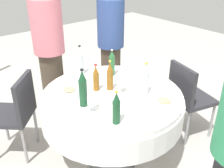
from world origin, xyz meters
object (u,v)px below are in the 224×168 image
object	(u,v)px
bottle_amber_west	(110,76)
bottle_clear_mid	(80,61)
wine_glass_north	(92,102)
bottle_dark_green_north	(83,89)
bottle_amber_left	(96,78)
bottle_dark_green_front	(116,108)
plate_far	(69,91)
dining_table	(112,107)
bottle_green_outer	(112,63)
plate_inner	(164,102)
wine_glass_south	(121,82)
chair_outer	(17,110)
chair_left	(188,95)
person_front	(111,44)
bottle_clear_south	(145,80)
person_mid	(50,53)

from	to	relation	value
bottle_amber_west	bottle_clear_mid	size ratio (longest dim) A/B	0.92
wine_glass_north	bottle_amber_west	bearing A→B (deg)	-60.02
bottle_dark_green_north	bottle_amber_left	size ratio (longest dim) A/B	1.28
bottle_clear_mid	bottle_dark_green_north	size ratio (longest dim) A/B	0.94
bottle_dark_green_front	plate_far	xyz separation A→B (m)	(0.65, 0.03, -0.12)
plate_far	dining_table	bearing A→B (deg)	-133.00
bottle_dark_green_front	bottle_green_outer	world-z (taller)	bottle_green_outer
bottle_amber_west	bottle_clear_mid	distance (m)	0.46
plate_inner	plate_far	xyz separation A→B (m)	(0.69, 0.53, 0.00)
bottle_dark_green_front	plate_far	bearing A→B (deg)	2.23
plate_far	bottle_amber_west	bearing A→B (deg)	-121.19
bottle_green_outer	wine_glass_south	bearing A→B (deg)	152.47
bottle_dark_green_front	chair_outer	world-z (taller)	bottle_dark_green_front
dining_table	chair_left	distance (m)	0.90
bottle_green_outer	plate_far	size ratio (longest dim) A/B	1.09
bottle_amber_west	plate_far	size ratio (longest dim) A/B	1.12
dining_table	person_front	size ratio (longest dim) A/B	0.83
bottle_amber_west	bottle_green_outer	xyz separation A→B (m)	(0.23, -0.22, -0.00)
bottle_amber_west	bottle_green_outer	bearing A→B (deg)	-42.62
bottle_clear_south	chair_outer	distance (m)	1.28
bottle_dark_green_north	bottle_clear_south	xyz separation A→B (m)	(-0.19, -0.54, -0.01)
plate_far	person_mid	size ratio (longest dim) A/B	0.15
bottle_amber_left	plate_far	distance (m)	0.27
person_mid	dining_table	bearing A→B (deg)	-90.00
bottle_clear_south	person_front	bearing A→B (deg)	-23.97
plate_far	bottle_green_outer	bearing A→B (deg)	-86.18
bottle_dark_green_front	bottle_clear_south	bearing A→B (deg)	-69.81
plate_inner	chair_left	xyz separation A→B (m)	(0.18, -0.63, -0.23)
bottle_dark_green_front	bottle_clear_south	size ratio (longest dim) A/B	0.90
bottle_amber_west	plate_far	bearing A→B (deg)	58.81
person_mid	plate_far	bearing A→B (deg)	-111.44
dining_table	plate_inner	bearing A→B (deg)	-150.54
bottle_amber_left	bottle_clear_south	bearing A→B (deg)	-138.44
chair_outer	bottle_green_outer	bearing A→B (deg)	-66.41
plate_far	chair_outer	distance (m)	0.58
bottle_amber_left	bottle_dark_green_front	bearing A→B (deg)	159.72
bottle_amber_left	person_mid	bearing A→B (deg)	3.57
bottle_dark_green_front	plate_inner	size ratio (longest dim) A/B	1.08
plate_inner	chair_left	distance (m)	0.69
bottle_amber_west	bottle_clear_mid	bearing A→B (deg)	2.74
dining_table	bottle_clear_mid	xyz separation A→B (m)	(0.54, -0.01, 0.30)
bottle_amber_west	wine_glass_south	bearing A→B (deg)	-163.12
bottle_green_outer	wine_glass_north	bearing A→B (deg)	127.56
bottle_dark_green_front	plate_far	distance (m)	0.66
plate_inner	plate_far	world-z (taller)	same
bottle_dark_green_front	bottle_dark_green_north	distance (m)	0.37
bottle_dark_green_north	plate_inner	xyz separation A→B (m)	(-0.41, -0.55, -0.14)
dining_table	wine_glass_south	size ratio (longest dim) A/B	8.67
bottle_clear_south	person_mid	size ratio (longest dim) A/B	0.18
bottle_clear_mid	wine_glass_north	size ratio (longest dim) A/B	2.42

